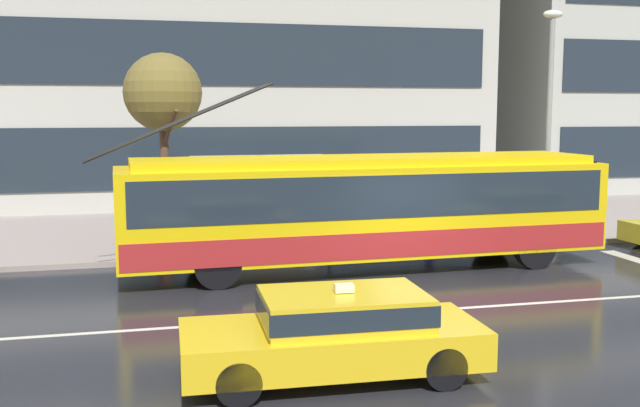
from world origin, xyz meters
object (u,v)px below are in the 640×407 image
object	(u,v)px
bus_shelter	(261,178)
pedestrian_approaching_curb	(428,180)
pedestrian_walking_past	(160,183)
trolleybus	(367,207)
street_tree_bare	(163,94)
pedestrian_at_shelter	(193,207)
taxi_oncoming_near	(336,330)
street_lamp	(549,105)

from	to	relation	value
bus_shelter	pedestrian_approaching_curb	xyz separation A→B (m)	(5.20, 0.29, -0.21)
pedestrian_walking_past	trolleybus	bearing A→B (deg)	-42.46
bus_shelter	street_tree_bare	distance (m)	3.57
pedestrian_at_shelter	street_tree_bare	distance (m)	3.39
trolleybus	pedestrian_walking_past	size ratio (longest dim) A/B	6.09
bus_shelter	street_tree_bare	bearing A→B (deg)	168.89
bus_shelter	pedestrian_approaching_curb	size ratio (longest dim) A/B	1.95
trolleybus	street_tree_bare	xyz separation A→B (m)	(-4.70, 4.02, 2.79)
taxi_oncoming_near	pedestrian_walking_past	world-z (taller)	pedestrian_walking_past
street_lamp	pedestrian_walking_past	bearing A→B (deg)	169.36
bus_shelter	pedestrian_at_shelter	bearing A→B (deg)	150.93
taxi_oncoming_near	street_lamp	xyz separation A→B (m)	(8.87, 9.38, 3.34)
pedestrian_walking_past	street_tree_bare	distance (m)	2.56
pedestrian_approaching_curb	pedestrian_at_shelter	bearing A→B (deg)	174.09
taxi_oncoming_near	bus_shelter	xyz separation A→B (m)	(0.55, 10.55, 1.28)
trolleybus	street_lamp	bearing A→B (deg)	20.48
trolleybus	pedestrian_at_shelter	xyz separation A→B (m)	(-3.90, 4.52, -0.46)
trolleybus	street_lamp	distance (m)	7.13
pedestrian_at_shelter	pedestrian_approaching_curb	distance (m)	7.10
trolleybus	pedestrian_approaching_curb	size ratio (longest dim) A/B	6.33
bus_shelter	pedestrian_approaching_curb	world-z (taller)	bus_shelter
taxi_oncoming_near	street_lamp	bearing A→B (deg)	46.58
street_tree_bare	bus_shelter	bearing A→B (deg)	-11.11
pedestrian_walking_past	street_lamp	world-z (taller)	street_lamp
taxi_oncoming_near	pedestrian_walking_past	xyz separation A→B (m)	(-2.21, 11.46, 1.10)
taxi_oncoming_near	street_tree_bare	world-z (taller)	street_tree_bare
trolleybus	bus_shelter	bearing A→B (deg)	120.53
trolleybus	bus_shelter	world-z (taller)	trolleybus
pedestrian_approaching_curb	street_lamp	xyz separation A→B (m)	(3.13, -1.46, 2.27)
taxi_oncoming_near	pedestrian_approaching_curb	size ratio (longest dim) A/B	2.23
trolleybus	pedestrian_approaching_curb	xyz separation A→B (m)	(3.13, 3.79, 0.24)
trolleybus	street_tree_bare	world-z (taller)	street_tree_bare
taxi_oncoming_near	trolleybus	bearing A→B (deg)	69.61
pedestrian_at_shelter	street_tree_bare	xyz separation A→B (m)	(-0.81, -0.50, 3.26)
bus_shelter	pedestrian_approaching_curb	bearing A→B (deg)	3.20
bus_shelter	pedestrian_at_shelter	xyz separation A→B (m)	(-1.83, 1.02, -0.91)
taxi_oncoming_near	bus_shelter	world-z (taller)	bus_shelter
trolleybus	taxi_oncoming_near	distance (m)	7.56
bus_shelter	street_lamp	world-z (taller)	street_lamp
pedestrian_at_shelter	bus_shelter	bearing A→B (deg)	-29.07
trolleybus	pedestrian_approaching_curb	world-z (taller)	trolleybus
bus_shelter	street_tree_bare	size ratio (longest dim) A/B	0.73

